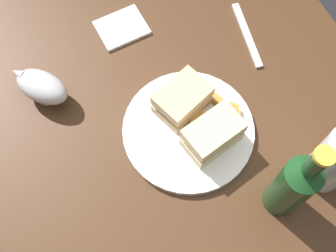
# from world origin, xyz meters

# --- Properties ---
(ground_plane) EXTENTS (6.00, 6.00, 0.00)m
(ground_plane) POSITION_xyz_m (0.00, 0.00, 0.00)
(ground_plane) COLOR black
(dining_table) EXTENTS (1.03, 0.97, 0.71)m
(dining_table) POSITION_xyz_m (0.00, 0.00, 0.35)
(dining_table) COLOR #422816
(dining_table) RESTS_ON ground
(plate) EXTENTS (0.27, 0.27, 0.02)m
(plate) POSITION_xyz_m (-0.08, 0.04, 0.72)
(plate) COLOR white
(plate) RESTS_ON dining_table
(sandwich_half_left) EXTENTS (0.12, 0.09, 0.07)m
(sandwich_half_left) POSITION_xyz_m (-0.11, 0.08, 0.76)
(sandwich_half_left) COLOR beige
(sandwich_half_left) RESTS_ON plate
(sandwich_half_right) EXTENTS (0.13, 0.11, 0.06)m
(sandwich_half_right) POSITION_xyz_m (-0.09, -0.01, 0.76)
(sandwich_half_right) COLOR #CCB284
(sandwich_half_right) RESTS_ON plate
(potato_wedge_front) EXTENTS (0.06, 0.05, 0.02)m
(potato_wedge_front) POSITION_xyz_m (-0.16, 0.04, 0.73)
(potato_wedge_front) COLOR gold
(potato_wedge_front) RESTS_ON plate
(potato_wedge_middle) EXTENTS (0.06, 0.04, 0.02)m
(potato_wedge_middle) POSITION_xyz_m (-0.12, 0.07, 0.74)
(potato_wedge_middle) COLOR gold
(potato_wedge_middle) RESTS_ON plate
(potato_wedge_back) EXTENTS (0.04, 0.05, 0.02)m
(potato_wedge_back) POSITION_xyz_m (-0.15, 0.01, 0.73)
(potato_wedge_back) COLOR #B77F33
(potato_wedge_back) RESTS_ON plate
(potato_wedge_left_edge) EXTENTS (0.05, 0.06, 0.02)m
(potato_wedge_left_edge) POSITION_xyz_m (-0.10, 0.02, 0.73)
(potato_wedge_left_edge) COLOR #B77F33
(potato_wedge_left_edge) RESTS_ON plate
(potato_wedge_right_edge) EXTENTS (0.05, 0.04, 0.02)m
(potato_wedge_right_edge) POSITION_xyz_m (-0.17, 0.05, 0.73)
(potato_wedge_right_edge) COLOR #B77F33
(potato_wedge_right_edge) RESTS_ON plate
(pint_glass) EXTENTS (0.08, 0.08, 0.16)m
(pint_glass) POSITION_xyz_m (-0.28, 0.23, 0.78)
(pint_glass) COLOR white
(pint_glass) RESTS_ON dining_table
(gravy_boat) EXTENTS (0.12, 0.13, 0.07)m
(gravy_boat) POSITION_xyz_m (0.17, -0.17, 0.75)
(gravy_boat) COLOR #B7B7BC
(gravy_boat) RESTS_ON dining_table
(cider_bottle) EXTENTS (0.07, 0.07, 0.26)m
(cider_bottle) POSITION_xyz_m (-0.17, 0.24, 0.81)
(cider_bottle) COLOR #19421E
(cider_bottle) RESTS_ON dining_table
(napkin) EXTENTS (0.11, 0.10, 0.01)m
(napkin) POSITION_xyz_m (-0.05, -0.26, 0.71)
(napkin) COLOR white
(napkin) RESTS_ON dining_table
(fork) EXTENTS (0.05, 0.18, 0.01)m
(fork) POSITION_xyz_m (-0.30, -0.12, 0.71)
(fork) COLOR silver
(fork) RESTS_ON dining_table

